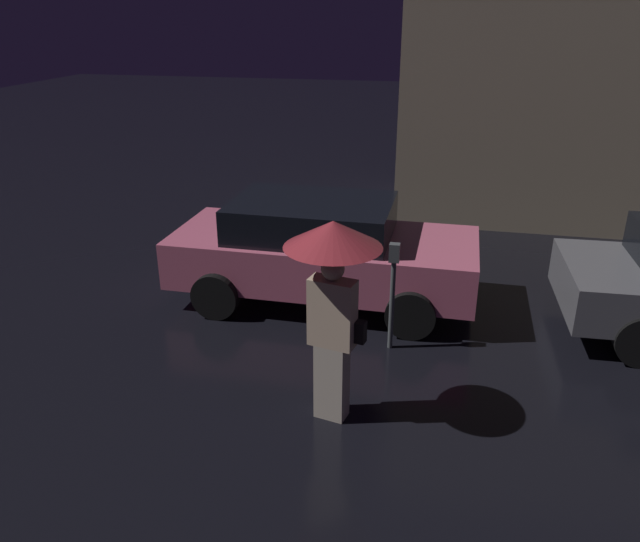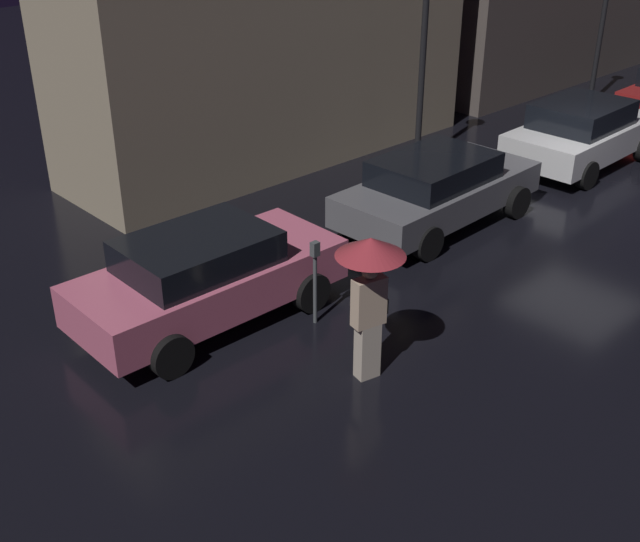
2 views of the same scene
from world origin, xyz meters
The scene contains 3 objects.
parked_car_pink centered at (-8.53, 1.48, 0.76)m, with size 4.16×1.95×1.44m.
pedestrian_with_umbrella centered at (-7.85, -1.20, 1.55)m, with size 0.91×0.91×2.08m.
parking_meter centered at (-7.42, 0.30, 0.83)m, with size 0.12×0.10×1.35m.
Camera 1 is at (-6.84, -6.39, 3.84)m, focal length 35.00 mm.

